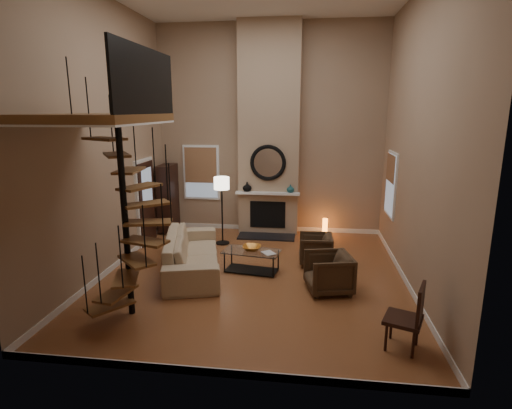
# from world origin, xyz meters

# --- Properties ---
(ground) EXTENTS (6.00, 6.50, 0.01)m
(ground) POSITION_xyz_m (0.00, 0.00, -0.01)
(ground) COLOR #AC6637
(ground) RESTS_ON ground
(back_wall) EXTENTS (6.00, 0.02, 5.50)m
(back_wall) POSITION_xyz_m (0.00, 3.25, 2.75)
(back_wall) COLOR #9F8267
(back_wall) RESTS_ON ground
(front_wall) EXTENTS (6.00, 0.02, 5.50)m
(front_wall) POSITION_xyz_m (0.00, -3.25, 2.75)
(front_wall) COLOR #9F8267
(front_wall) RESTS_ON ground
(left_wall) EXTENTS (0.02, 6.50, 5.50)m
(left_wall) POSITION_xyz_m (-3.00, 0.00, 2.75)
(left_wall) COLOR #9F8267
(left_wall) RESTS_ON ground
(right_wall) EXTENTS (0.02, 6.50, 5.50)m
(right_wall) POSITION_xyz_m (3.00, 0.00, 2.75)
(right_wall) COLOR #9F8267
(right_wall) RESTS_ON ground
(baseboard_back) EXTENTS (6.00, 0.02, 0.12)m
(baseboard_back) POSITION_xyz_m (0.00, 3.24, 0.06)
(baseboard_back) COLOR white
(baseboard_back) RESTS_ON ground
(baseboard_front) EXTENTS (6.00, 0.02, 0.12)m
(baseboard_front) POSITION_xyz_m (0.00, -3.24, 0.06)
(baseboard_front) COLOR white
(baseboard_front) RESTS_ON ground
(baseboard_left) EXTENTS (0.02, 6.50, 0.12)m
(baseboard_left) POSITION_xyz_m (-2.99, 0.00, 0.06)
(baseboard_left) COLOR white
(baseboard_left) RESTS_ON ground
(baseboard_right) EXTENTS (0.02, 6.50, 0.12)m
(baseboard_right) POSITION_xyz_m (2.99, 0.00, 0.06)
(baseboard_right) COLOR white
(baseboard_right) RESTS_ON ground
(chimney_breast) EXTENTS (1.60, 0.38, 5.50)m
(chimney_breast) POSITION_xyz_m (0.00, 3.06, 2.75)
(chimney_breast) COLOR tan
(chimney_breast) RESTS_ON ground
(hearth) EXTENTS (1.50, 0.60, 0.04)m
(hearth) POSITION_xyz_m (0.00, 2.57, 0.02)
(hearth) COLOR black
(hearth) RESTS_ON ground
(firebox) EXTENTS (0.95, 0.02, 0.72)m
(firebox) POSITION_xyz_m (0.00, 2.86, 0.55)
(firebox) COLOR black
(firebox) RESTS_ON chimney_breast
(mantel) EXTENTS (1.70, 0.18, 0.06)m
(mantel) POSITION_xyz_m (0.00, 2.78, 1.15)
(mantel) COLOR white
(mantel) RESTS_ON chimney_breast
(mirror_frame) EXTENTS (0.94, 0.10, 0.94)m
(mirror_frame) POSITION_xyz_m (0.00, 2.84, 1.95)
(mirror_frame) COLOR black
(mirror_frame) RESTS_ON chimney_breast
(mirror_disc) EXTENTS (0.80, 0.01, 0.80)m
(mirror_disc) POSITION_xyz_m (0.00, 2.85, 1.95)
(mirror_disc) COLOR white
(mirror_disc) RESTS_ON chimney_breast
(vase_left) EXTENTS (0.24, 0.24, 0.25)m
(vase_left) POSITION_xyz_m (-0.55, 2.82, 1.30)
(vase_left) COLOR black
(vase_left) RESTS_ON mantel
(vase_right) EXTENTS (0.20, 0.20, 0.21)m
(vase_right) POSITION_xyz_m (0.60, 2.82, 1.28)
(vase_right) COLOR #184F56
(vase_right) RESTS_ON mantel
(window_back) EXTENTS (1.02, 0.06, 1.52)m
(window_back) POSITION_xyz_m (-1.90, 3.22, 1.62)
(window_back) COLOR white
(window_back) RESTS_ON back_wall
(window_right) EXTENTS (0.06, 1.02, 1.52)m
(window_right) POSITION_xyz_m (2.97, 2.00, 1.63)
(window_right) COLOR white
(window_right) RESTS_ON right_wall
(entry_door) EXTENTS (0.10, 1.05, 2.16)m
(entry_door) POSITION_xyz_m (-2.95, 1.80, 1.05)
(entry_door) COLOR white
(entry_door) RESTS_ON ground
(loft) EXTENTS (1.70, 2.20, 1.09)m
(loft) POSITION_xyz_m (-2.04, -1.80, 3.24)
(loft) COLOR brown
(loft) RESTS_ON left_wall
(spiral_stair) EXTENTS (1.47, 1.47, 4.06)m
(spiral_stair) POSITION_xyz_m (-1.78, -1.79, 1.78)
(spiral_stair) COLOR black
(spiral_stair) RESTS_ON ground
(hutch) EXTENTS (0.38, 0.81, 1.81)m
(hutch) POSITION_xyz_m (-2.75, 2.80, 0.95)
(hutch) COLOR black
(hutch) RESTS_ON ground
(sofa) EXTENTS (1.69, 2.86, 0.78)m
(sofa) POSITION_xyz_m (-1.32, 0.13, 0.40)
(sofa) COLOR tan
(sofa) RESTS_ON ground
(armchair_near) EXTENTS (0.73, 0.71, 0.65)m
(armchair_near) POSITION_xyz_m (1.32, 0.79, 0.35)
(armchair_near) COLOR #432F1E
(armchair_near) RESTS_ON ground
(armchair_far) EXTENTS (0.97, 0.95, 0.74)m
(armchair_far) POSITION_xyz_m (1.55, -0.49, 0.35)
(armchair_far) COLOR #432F1E
(armchair_far) RESTS_ON ground
(coffee_table) EXTENTS (1.25, 0.76, 0.44)m
(coffee_table) POSITION_xyz_m (-0.07, 0.23, 0.28)
(coffee_table) COLOR silver
(coffee_table) RESTS_ON ground
(bowl) EXTENTS (0.39, 0.39, 0.10)m
(bowl) POSITION_xyz_m (-0.07, 0.28, 0.50)
(bowl) COLOR orange
(bowl) RESTS_ON coffee_table
(book) EXTENTS (0.34, 0.36, 0.03)m
(book) POSITION_xyz_m (0.28, 0.08, 0.46)
(book) COLOR gray
(book) RESTS_ON coffee_table
(floor_lamp) EXTENTS (0.38, 0.38, 1.70)m
(floor_lamp) POSITION_xyz_m (-1.05, 1.93, 1.41)
(floor_lamp) COLOR black
(floor_lamp) RESTS_ON ground
(accent_lamp) EXTENTS (0.13, 0.13, 0.48)m
(accent_lamp) POSITION_xyz_m (1.53, 2.85, 0.25)
(accent_lamp) COLOR orange
(accent_lamp) RESTS_ON ground
(side_chair) EXTENTS (0.64, 0.64, 1.01)m
(side_chair) POSITION_xyz_m (2.50, -2.31, 0.53)
(side_chair) COLOR black
(side_chair) RESTS_ON ground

